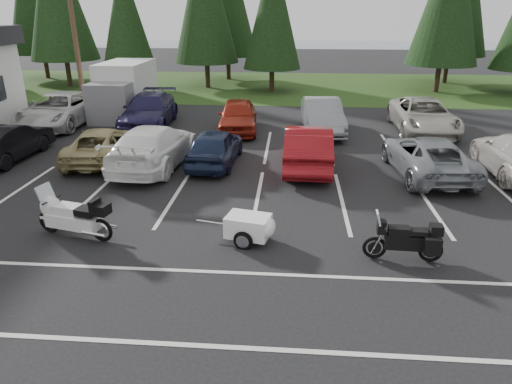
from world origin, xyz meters
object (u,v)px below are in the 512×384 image
(car_far_1, at_px, (149,111))
(car_far_4, at_px, (423,116))
(car_near_6, at_px, (427,156))
(cargo_trailer, at_px, (248,229))
(box_truck, at_px, (121,90))
(car_near_3, at_px, (154,146))
(utility_pole, at_px, (74,29))
(car_far_0, at_px, (60,110))
(car_near_4, at_px, (215,147))
(car_near_2, at_px, (103,144))
(car_far_2, at_px, (238,116))
(car_far_3, at_px, (322,116))
(touring_motorcycle, at_px, (73,213))
(car_near_1, at_px, (7,142))
(car_near_5, at_px, (308,147))
(adventure_motorcycle, at_px, (404,237))

(car_far_1, distance_m, car_far_4, 13.80)
(car_near_6, xyz_separation_m, cargo_trailer, (-6.02, -5.73, -0.34))
(car_near_6, bearing_deg, box_truck, -35.31)
(box_truck, height_order, cargo_trailer, box_truck)
(car_far_4, bearing_deg, car_near_3, -150.99)
(utility_pole, height_order, car_near_3, utility_pole)
(car_far_0, height_order, cargo_trailer, car_far_0)
(car_near_4, relative_size, car_far_4, 0.73)
(utility_pole, bearing_deg, car_near_2, -61.55)
(car_far_1, distance_m, car_far_2, 4.72)
(car_near_4, relative_size, cargo_trailer, 2.59)
(car_far_0, distance_m, car_far_2, 9.34)
(car_near_4, xyz_separation_m, car_far_3, (4.45, 5.35, 0.10))
(car_far_3, bearing_deg, touring_motorcycle, -125.65)
(car_near_1, bearing_deg, car_near_2, -174.93)
(car_near_3, xyz_separation_m, car_far_4, (11.70, 6.29, -0.00))
(touring_motorcycle, height_order, cargo_trailer, touring_motorcycle)
(car_near_2, bearing_deg, car_near_4, 172.83)
(car_near_6, height_order, cargo_trailer, car_near_6)
(car_near_1, xyz_separation_m, car_near_5, (11.98, 0.02, 0.08))
(car_near_6, relative_size, car_far_0, 0.85)
(adventure_motorcycle, bearing_deg, utility_pole, 136.99)
(car_near_6, xyz_separation_m, car_far_0, (-16.95, 6.24, 0.12))
(car_far_3, bearing_deg, utility_pole, 165.92)
(touring_motorcycle, xyz_separation_m, cargo_trailer, (4.63, 0.10, -0.34))
(car_far_2, bearing_deg, car_far_1, 167.69)
(car_near_5, height_order, touring_motorcycle, car_near_5)
(adventure_motorcycle, bearing_deg, box_truck, 131.75)
(car_near_5, relative_size, car_far_4, 0.86)
(car_far_3, height_order, cargo_trailer, car_far_3)
(car_far_2, height_order, adventure_motorcycle, car_far_2)
(car_near_3, relative_size, cargo_trailer, 3.42)
(car_far_1, relative_size, adventure_motorcycle, 2.69)
(car_near_4, distance_m, car_far_1, 7.32)
(car_far_1, bearing_deg, car_far_0, 178.35)
(utility_pole, distance_m, car_far_0, 4.36)
(box_truck, xyz_separation_m, adventure_motorcycle, (12.28, -15.09, -0.81))
(car_near_1, xyz_separation_m, car_far_1, (3.99, 5.98, 0.08))
(car_near_1, relative_size, car_far_1, 0.80)
(box_truck, xyz_separation_m, car_near_5, (10.19, -8.20, -0.64))
(car_near_3, height_order, car_far_4, car_near_3)
(car_near_2, height_order, car_far_0, car_far_0)
(car_far_3, bearing_deg, car_near_6, -63.97)
(car_near_6, height_order, car_far_3, car_far_3)
(car_near_2, bearing_deg, car_far_2, -139.00)
(utility_pole, bearing_deg, car_far_1, -22.57)
(utility_pole, distance_m, car_near_4, 12.14)
(utility_pole, distance_m, car_far_2, 9.99)
(car_near_4, relative_size, car_near_6, 0.82)
(car_near_5, bearing_deg, box_truck, -37.31)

